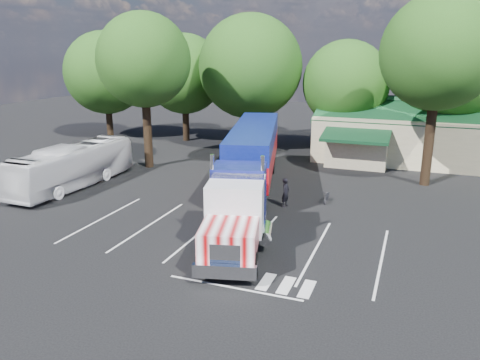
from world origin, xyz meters
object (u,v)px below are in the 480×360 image
(woman, at_px, (286,193))
(silver_sedan, at_px, (431,160))
(bicycle, at_px, (327,196))
(tour_bus, at_px, (73,166))
(semi_truck, at_px, (250,160))

(woman, height_order, silver_sedan, woman)
(bicycle, relative_size, silver_sedan, 0.36)
(woman, relative_size, bicycle, 1.20)
(bicycle, bearing_deg, silver_sedan, 60.79)
(bicycle, bearing_deg, woman, -143.25)
(tour_bus, relative_size, silver_sedan, 2.53)
(semi_truck, bearing_deg, bicycle, -2.18)
(silver_sedan, bearing_deg, tour_bus, 138.56)
(semi_truck, bearing_deg, tour_bus, 173.59)
(tour_bus, bearing_deg, bicycle, 10.32)
(woman, relative_size, silver_sedan, 0.43)
(bicycle, height_order, silver_sedan, silver_sedan)
(semi_truck, xyz_separation_m, woman, (2.64, -0.72, -1.72))
(semi_truck, relative_size, bicycle, 14.39)
(tour_bus, bearing_deg, semi_truck, 9.14)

